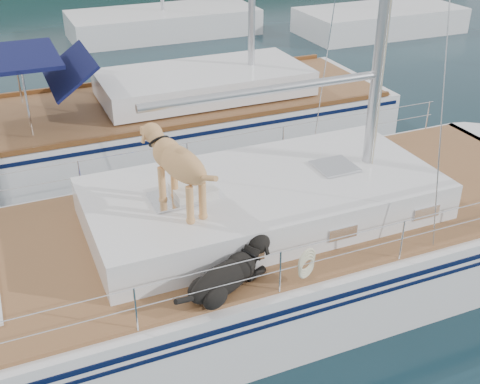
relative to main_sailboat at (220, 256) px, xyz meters
name	(u,v)px	position (x,y,z in m)	size (l,w,h in m)	color
ground	(216,293)	(-0.08, 0.01, -0.68)	(120.00, 120.00, 0.00)	black
main_sailboat	(220,256)	(0.00, 0.00, 0.00)	(12.00, 3.89, 14.01)	white
neighbor_sailboat	(161,122)	(0.77, 5.72, -0.06)	(11.00, 3.50, 13.30)	white
bg_boat_center	(164,23)	(3.92, 16.01, -0.23)	(7.20, 3.00, 11.65)	white
bg_boat_east	(380,21)	(11.92, 13.01, -0.23)	(6.40, 3.00, 11.65)	white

